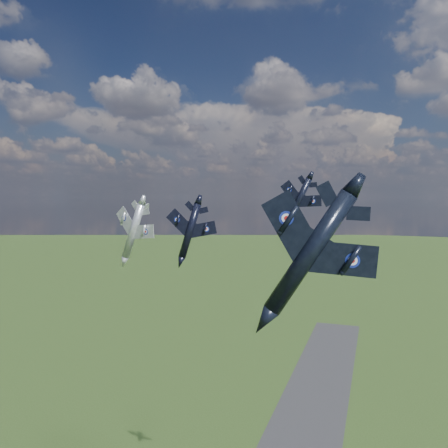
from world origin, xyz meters
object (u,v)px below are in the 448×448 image
(jet_lead_navy, at_px, (190,231))
(jet_high_navy, at_px, (299,201))
(jet_left_silver, at_px, (133,231))
(jet_right_navy, at_px, (310,253))

(jet_lead_navy, xyz_separation_m, jet_high_navy, (15.01, 21.56, 5.05))
(jet_left_silver, bearing_deg, jet_lead_navy, 5.98)
(jet_left_silver, bearing_deg, jet_high_navy, 49.95)
(jet_right_navy, bearing_deg, jet_left_silver, 126.72)
(jet_lead_navy, distance_m, jet_right_navy, 40.47)
(jet_right_navy, bearing_deg, jet_high_navy, 89.31)
(jet_lead_navy, distance_m, jet_high_navy, 26.76)
(jet_left_silver, bearing_deg, jet_right_navy, -28.23)
(jet_right_navy, distance_m, jet_left_silver, 50.01)
(jet_lead_navy, bearing_deg, jet_left_silver, 159.33)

